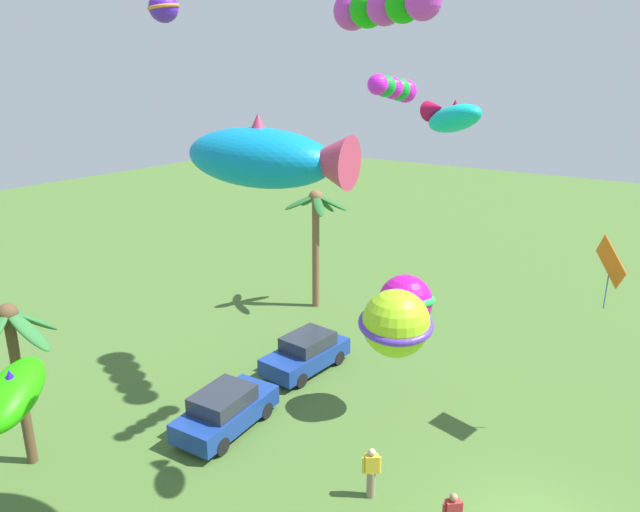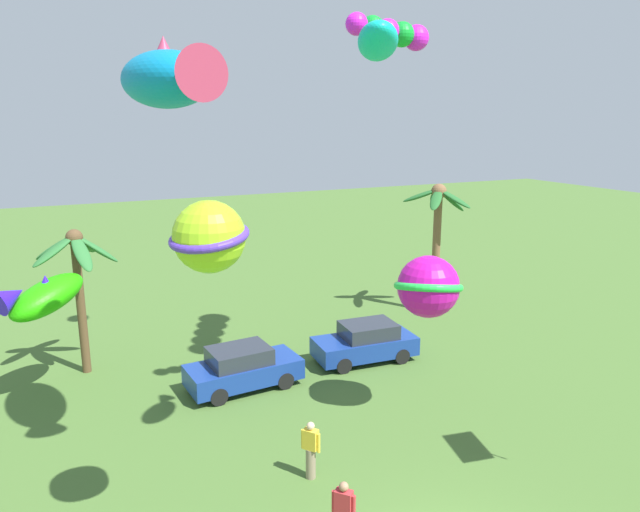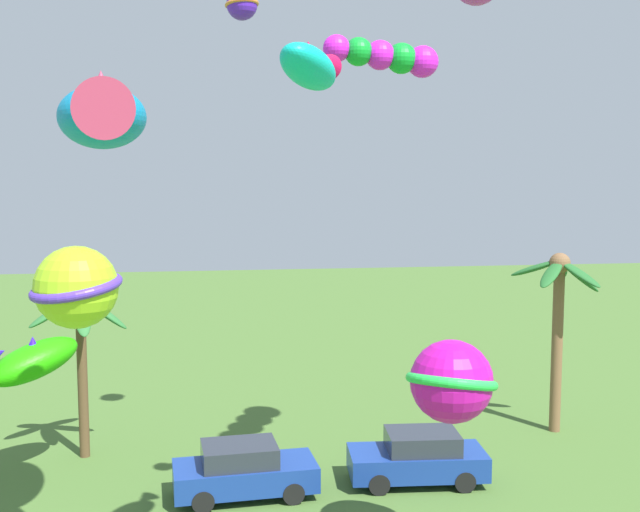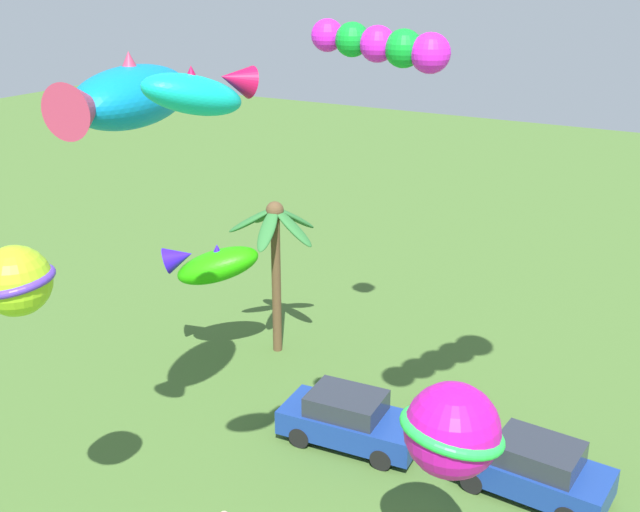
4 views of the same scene
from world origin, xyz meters
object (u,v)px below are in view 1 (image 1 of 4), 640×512
(kite_ball_2, at_px, (396,323))
(kite_ball_7, at_px, (164,7))
(kite_fish_4, at_px, (268,157))
(kite_fish_5, at_px, (9,395))
(palm_tree_0, at_px, (316,222))
(spectator_0, at_px, (371,472))
(kite_ball_1, at_px, (405,302))
(kite_diamond_3, at_px, (610,263))
(kite_tube_6, at_px, (380,7))
(parked_car_0, at_px, (306,353))
(kite_fish_8, at_px, (451,117))
(kite_tube_0, at_px, (394,88))
(parked_car_1, at_px, (226,410))
(palm_tree_1, at_px, (12,345))

(kite_ball_2, relative_size, kite_ball_7, 1.50)
(kite_ball_2, height_order, kite_fish_4, kite_fish_4)
(kite_ball_7, bearing_deg, kite_fish_5, 179.60)
(palm_tree_0, bearing_deg, kite_ball_7, -168.66)
(spectator_0, relative_size, kite_ball_1, 0.56)
(kite_diamond_3, distance_m, kite_tube_6, 10.91)
(palm_tree_0, height_order, parked_car_0, palm_tree_0)
(kite_ball_1, relative_size, kite_fish_8, 1.39)
(kite_ball_2, bearing_deg, kite_tube_6, 32.46)
(kite_tube_6, xyz_separation_m, kite_fish_8, (-4.46, -4.55, -3.03))
(kite_ball_2, distance_m, kite_tube_6, 11.98)
(kite_fish_5, height_order, kite_fish_8, kite_fish_8)
(palm_tree_0, xyz_separation_m, kite_ball_1, (-6.46, -8.37, -0.26))
(kite_tube_0, bearing_deg, spectator_0, -156.25)
(palm_tree_0, distance_m, kite_fish_8, 16.13)
(parked_car_1, bearing_deg, kite_fish_8, -82.38)
(kite_ball_2, xyz_separation_m, kite_fish_4, (0.08, 3.20, 2.96))
(parked_car_0, bearing_deg, kite_ball_1, -96.92)
(kite_ball_2, height_order, kite_ball_7, kite_ball_7)
(kite_tube_0, relative_size, kite_ball_1, 0.87)
(kite_tube_0, bearing_deg, kite_fish_4, -178.46)
(kite_diamond_3, xyz_separation_m, kite_fish_8, (-5.94, 3.06, 4.63))
(kite_fish_5, distance_m, kite_ball_7, 11.74)
(kite_diamond_3, xyz_separation_m, kite_ball_7, (-6.72, 11.98, 7.48))
(kite_ball_7, bearing_deg, parked_car_0, -17.65)
(spectator_0, xyz_separation_m, kite_fish_5, (-5.98, 7.64, 2.79))
(kite_tube_0, distance_m, kite_fish_8, 3.27)
(palm_tree_1, relative_size, kite_fish_5, 1.66)
(parked_car_0, xyz_separation_m, kite_ball_2, (-8.00, -8.14, 6.32))
(parked_car_1, height_order, kite_ball_1, kite_ball_1)
(spectator_0, bearing_deg, kite_ball_2, -144.71)
(spectator_0, bearing_deg, kite_ball_7, 88.56)
(parked_car_1, xyz_separation_m, kite_tube_6, (5.40, -2.53, 13.03))
(kite_ball_2, distance_m, kite_ball_7, 12.10)
(kite_diamond_3, distance_m, kite_ball_7, 15.64)
(kite_tube_6, bearing_deg, kite_diamond_3, -78.99)
(palm_tree_0, distance_m, kite_ball_1, 10.57)
(parked_car_1, height_order, kite_tube_6, kite_tube_6)
(parked_car_1, relative_size, kite_ball_7, 2.96)
(kite_diamond_3, xyz_separation_m, kite_tube_6, (-1.48, 7.62, 7.67))
(kite_diamond_3, xyz_separation_m, kite_fish_5, (-12.89, 12.02, -2.51))
(kite_tube_0, bearing_deg, palm_tree_0, 46.51)
(kite_fish_8, bearing_deg, kite_diamond_3, -27.29)
(kite_ball_2, height_order, kite_fish_5, kite_ball_2)
(kite_fish_4, xyz_separation_m, kite_fish_5, (-3.11, 6.53, -6.43))
(parked_car_0, height_order, spectator_0, spectator_0)
(parked_car_0, height_order, kite_ball_7, kite_ball_7)
(parked_car_1, xyz_separation_m, kite_tube_0, (2.86, -4.50, 10.58))
(parked_car_0, distance_m, kite_ball_1, 5.88)
(palm_tree_0, bearing_deg, kite_fish_8, -131.99)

